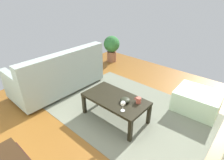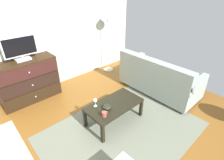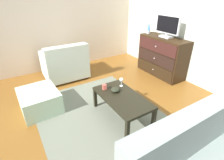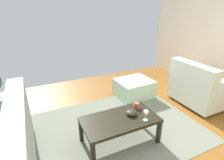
# 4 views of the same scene
# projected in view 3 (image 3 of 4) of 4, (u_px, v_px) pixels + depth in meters

# --- Properties ---
(ground_plane) EXTENTS (5.21, 4.78, 0.05)m
(ground_plane) POSITION_uv_depth(u_px,v_px,m) (109.00, 111.00, 3.00)
(ground_plane) COLOR brown
(wall_accent_rear) EXTENTS (5.21, 0.12, 2.57)m
(wall_accent_rear) POSITION_uv_depth(u_px,v_px,m) (201.00, 23.00, 3.40)
(wall_accent_rear) COLOR beige
(wall_accent_rear) RESTS_ON ground_plane
(wall_plain_left) EXTENTS (0.12, 4.78, 2.57)m
(wall_plain_left) POSITION_uv_depth(u_px,v_px,m) (59.00, 17.00, 4.18)
(wall_plain_left) COLOR beige
(wall_plain_left) RESTS_ON ground_plane
(area_rug) EXTENTS (2.60, 1.90, 0.01)m
(area_rug) POSITION_uv_depth(u_px,v_px,m) (104.00, 120.00, 2.75)
(area_rug) COLOR slate
(area_rug) RESTS_ON ground_plane
(dresser) EXTENTS (1.19, 0.49, 0.91)m
(dresser) POSITION_uv_depth(u_px,v_px,m) (162.00, 56.00, 4.09)
(dresser) COLOR black
(dresser) RESTS_ON ground_plane
(tv) EXTENTS (0.63, 0.18, 0.48)m
(tv) POSITION_uv_depth(u_px,v_px,m) (167.00, 26.00, 3.76)
(tv) COLOR silver
(tv) RESTS_ON dresser
(lava_lamp) EXTENTS (0.09, 0.09, 0.33)m
(lava_lamp) POSITION_uv_depth(u_px,v_px,m) (149.00, 27.00, 4.16)
(lava_lamp) COLOR #B7B7BC
(lava_lamp) RESTS_ON dresser
(coffee_table) EXTENTS (1.01, 0.54, 0.39)m
(coffee_table) POSITION_uv_depth(u_px,v_px,m) (122.00, 99.00, 2.68)
(coffee_table) COLOR black
(coffee_table) RESTS_ON ground_plane
(wine_glass) EXTENTS (0.07, 0.07, 0.16)m
(wine_glass) POSITION_uv_depth(u_px,v_px,m) (121.00, 80.00, 2.90)
(wine_glass) COLOR silver
(wine_glass) RESTS_ON coffee_table
(mug) EXTENTS (0.11, 0.08, 0.08)m
(mug) POSITION_uv_depth(u_px,v_px,m) (104.00, 87.00, 2.84)
(mug) COLOR #A74B3E
(mug) RESTS_ON coffee_table
(bowl_decorative) EXTENTS (0.15, 0.15, 0.07)m
(bowl_decorative) POSITION_uv_depth(u_px,v_px,m) (115.00, 90.00, 2.78)
(bowl_decorative) COLOR black
(bowl_decorative) RESTS_ON coffee_table
(armchair) EXTENTS (0.80, 0.93, 0.84)m
(armchair) POSITION_uv_depth(u_px,v_px,m) (65.00, 64.00, 3.94)
(armchair) COLOR #332319
(armchair) RESTS_ON ground_plane
(ottoman) EXTENTS (0.73, 0.63, 0.36)m
(ottoman) POSITION_uv_depth(u_px,v_px,m) (40.00, 100.00, 2.93)
(ottoman) COLOR #BCDBBA
(ottoman) RESTS_ON ground_plane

